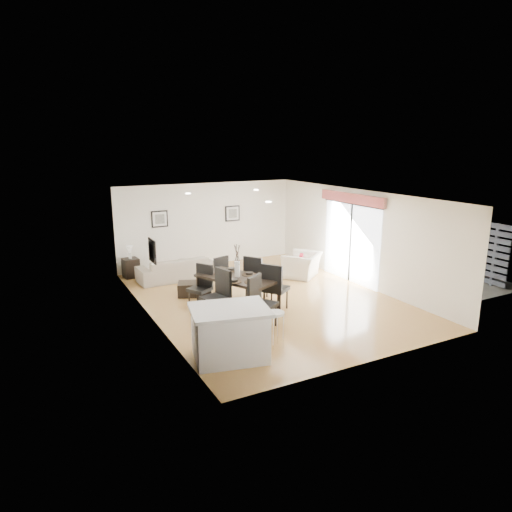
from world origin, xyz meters
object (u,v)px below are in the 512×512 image
dining_chair_wfar (202,284)px  side_table (131,268)px  dining_table (237,280)px  dining_chair_enear (274,285)px  bar_stool (276,317)px  dining_chair_foot (219,273)px  armchair (302,265)px  dining_chair_wnear (219,292)px  kitchen_island (230,333)px  dining_chair_efar (255,275)px  sofa (177,269)px  coffee_table (195,289)px  dining_chair_head (259,299)px

dining_chair_wfar → side_table: 3.56m
dining_table → side_table: 4.31m
dining_chair_enear → bar_stool: 2.02m
dining_table → dining_chair_foot: dining_chair_foot is taller
armchair → dining_chair_wfar: (-3.64, -1.08, 0.24)m
dining_chair_wnear → kitchen_island: bearing=-31.5°
dining_table → dining_chair_efar: (0.71, 0.44, -0.09)m
dining_chair_enear → sofa: bearing=-16.4°
dining_chair_wfar → bar_stool: (0.44, -2.86, 0.04)m
armchair → dining_chair_efar: (-2.23, -1.18, 0.28)m
kitchen_island → dining_chair_enear: bearing=54.5°
dining_chair_wfar → coffee_table: (0.15, 0.93, -0.42)m
dining_chair_wfar → coffee_table: dining_chair_wfar is taller
dining_chair_enear → kitchen_island: dining_chair_enear is taller
side_table → coffee_table: bearing=-65.7°
dining_chair_enear → side_table: bearing=-7.2°
sofa → dining_chair_wnear: (-0.16, -3.56, 0.34)m
dining_chair_enear → dining_chair_foot: (-0.68, 1.78, -0.07)m
sofa → bar_stool: size_ratio=3.05×
dining_chair_wfar → coffee_table: bearing=140.2°
dining_chair_wnear → dining_chair_efar: dining_chair_wnear is taller
armchair → dining_chair_wnear: 4.19m
dining_chair_wnear → bar_stool: bearing=-1.6°
dining_table → dining_chair_wnear: (-0.69, -0.47, -0.07)m
dining_chair_head → kitchen_island: 1.63m
dining_chair_wfar → bar_stool: dining_chair_wfar is taller
dining_chair_wfar → dining_chair_enear: size_ratio=0.90×
armchair → dining_chair_foot: (-2.91, -0.39, 0.23)m
dining_chair_wfar → dining_table: bearing=21.9°
sofa → dining_chair_efar: (1.24, -2.66, 0.31)m
dining_chair_wnear → dining_chair_foot: (0.71, 1.69, -0.08)m
sofa → armchair: armchair is taller
coffee_table → side_table: (-1.12, 2.48, 0.11)m
dining_chair_wnear → coffee_table: bearing=162.0°
dining_chair_foot → bar_stool: 3.55m
dining_chair_wfar → dining_chair_efar: size_ratio=0.93×
dining_chair_wfar → dining_chair_efar: (1.42, -0.10, 0.05)m
dining_chair_wnear → dining_chair_efar: 1.66m
sofa → dining_chair_wnear: 3.58m
side_table → kitchen_island: size_ratio=0.36×
sofa → coffee_table: size_ratio=2.57×
dining_table → armchair: bearing=3.9°
dining_chair_foot → side_table: 3.23m
dining_chair_foot → dining_table: bearing=71.7°
side_table → bar_stool: (1.41, -6.26, 0.35)m
dining_chair_foot → side_table: bearing=-74.9°
dining_chair_foot → dining_chair_head: bearing=71.1°
dining_chair_enear → dining_table: bearing=16.8°
armchair → dining_chair_wnear: size_ratio=0.93×
dining_chair_efar → bar_stool: dining_chair_efar is taller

